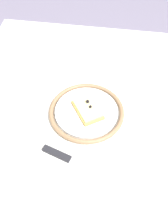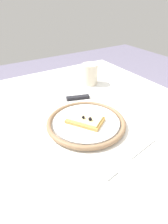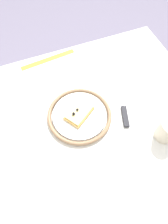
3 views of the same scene
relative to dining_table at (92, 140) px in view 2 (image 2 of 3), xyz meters
The scene contains 6 objects.
dining_table is the anchor object (origin of this frame).
plate 0.11m from the dining_table, 113.18° to the left, with size 0.25×0.25×0.02m.
pizza_slice_near 0.12m from the dining_table, 111.41° to the left, with size 0.13×0.12×0.03m.
knife 0.18m from the dining_table, ahead, with size 0.09×0.23×0.01m.
fork 0.21m from the dining_table, behind, with size 0.05×0.20×0.00m.
cup 0.32m from the dining_table, 31.41° to the right, with size 0.07×0.07×0.09m, color beige.
Camera 2 is at (-0.42, 0.30, 1.08)m, focal length 30.62 mm.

